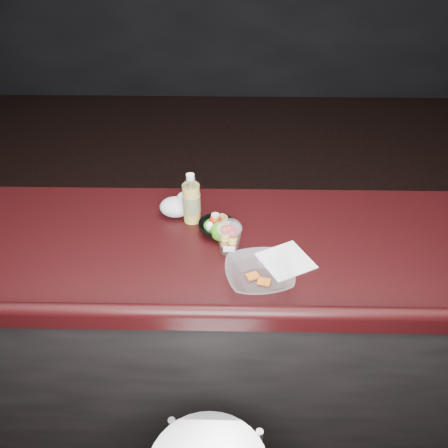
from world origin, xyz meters
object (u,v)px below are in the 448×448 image
Objects in this scene: lemonade_bottle at (191,202)px; green_apple at (221,231)px; snack_bowl at (216,227)px; takeout_bowl at (259,275)px; fruit_cup at (229,236)px.

green_apple is at bearing -45.21° from lemonade_bottle.
snack_bowl is at bearing -37.52° from lemonade_bottle.
lemonade_bottle is 0.42m from takeout_bowl.
fruit_cup is 0.50× the size of takeout_bowl.
green_apple is 0.25m from takeout_bowl.
snack_bowl is 0.64× the size of takeout_bowl.
snack_bowl is (-0.05, 0.11, -0.04)m from fruit_cup.
green_apple is at bearing -65.23° from snack_bowl.
snack_bowl is at bearing 119.99° from takeout_bowl.
fruit_cup reaches higher than green_apple.
lemonade_bottle is 1.60× the size of fruit_cup.
fruit_cup reaches higher than snack_bowl.
takeout_bowl is (0.15, -0.26, 0.00)m from snack_bowl.
fruit_cup is at bearing -65.10° from green_apple.
green_apple is (-0.03, 0.06, -0.03)m from fruit_cup.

